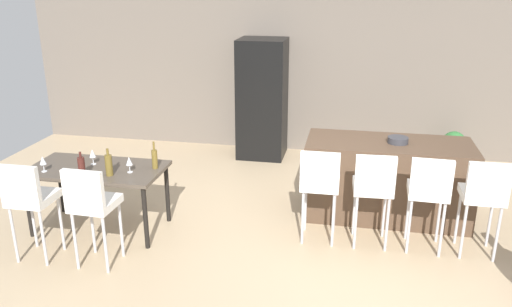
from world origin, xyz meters
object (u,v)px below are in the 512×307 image
object	(u,v)px
bar_chair_left	(320,181)
bar_chair_middle	(373,185)
wine_glass_right	(129,161)
fruit_bowl	(398,140)
wine_bottle_corner	(82,166)
refrigerator	(262,99)
dining_chair_near	(29,196)
wine_glass_middle	(92,154)
wine_glass_near	(43,161)
bar_chair_far	(484,193)
wine_bottle_far	(155,159)
dining_table	(97,173)
kitchen_island	(387,179)
dining_chair_far	(91,201)
bar_chair_right	(429,189)
wine_bottle_left	(109,165)
potted_plant	(453,147)

from	to	relation	value
bar_chair_left	bar_chair_middle	bearing A→B (deg)	0.01
wine_glass_right	fruit_bowl	bearing A→B (deg)	19.81
wine_bottle_corner	refrigerator	bearing A→B (deg)	66.37
wine_glass_right	refrigerator	size ratio (longest dim) A/B	0.09
dining_chair_near	wine_bottle_corner	bearing A→B (deg)	57.57
wine_glass_middle	wine_glass_right	bearing A→B (deg)	-16.83
bar_chair_left	fruit_bowl	world-z (taller)	bar_chair_left
wine_bottle_corner	wine_glass_near	bearing A→B (deg)	175.38
bar_chair_far	wine_bottle_far	bearing A→B (deg)	-178.62
dining_table	kitchen_island	bearing A→B (deg)	17.06
bar_chair_left	wine_glass_right	size ratio (longest dim) A/B	6.03
dining_table	bar_chair_left	bearing A→B (deg)	4.36
dining_table	dining_chair_far	distance (m)	0.81
dining_table	fruit_bowl	xyz separation A→B (m)	(3.25, 0.96, 0.28)
bar_chair_middle	dining_table	xyz separation A→B (m)	(-2.98, -0.19, -0.03)
dining_chair_far	fruit_bowl	distance (m)	3.39
bar_chair_right	wine_bottle_left	distance (m)	3.30
bar_chair_right	dining_table	bearing A→B (deg)	-176.99
wine_bottle_far	fruit_bowl	xyz separation A→B (m)	(2.61, 0.85, 0.10)
wine_glass_near	dining_chair_near	bearing A→B (deg)	-73.14
bar_chair_middle	wine_bottle_far	distance (m)	2.34
bar_chair_middle	bar_chair_right	distance (m)	0.55
wine_bottle_left	wine_bottle_corner	distance (m)	0.28
dining_chair_far	wine_glass_middle	size ratio (longest dim) A/B	6.03
bar_chair_left	bar_chair_middle	distance (m)	0.55
bar_chair_left	potted_plant	bearing A→B (deg)	55.82
wine_bottle_far	potted_plant	size ratio (longest dim) A/B	0.55
bar_chair_right	wine_glass_right	size ratio (longest dim) A/B	6.03
dining_chair_far	wine_bottle_left	xyz separation A→B (m)	(-0.08, 0.56, 0.16)
refrigerator	potted_plant	world-z (taller)	refrigerator
bar_chair_right	dining_table	size ratio (longest dim) A/B	0.71
bar_chair_left	dining_chair_near	distance (m)	2.92
bar_chair_left	dining_table	bearing A→B (deg)	-175.64
kitchen_island	potted_plant	distance (m)	2.14
kitchen_island	wine_glass_middle	bearing A→B (deg)	-164.85
bar_chair_left	refrigerator	world-z (taller)	refrigerator
bar_chair_left	wine_bottle_left	world-z (taller)	bar_chair_left
bar_chair_far	wine_glass_near	size ratio (longest dim) A/B	6.03
bar_chair_left	fruit_bowl	bearing A→B (deg)	43.36
bar_chair_left	wine_glass_middle	xyz separation A→B (m)	(-2.51, -0.09, 0.17)
refrigerator	wine_bottle_corner	bearing A→B (deg)	-113.63
wine_bottle_far	wine_glass_middle	distance (m)	0.72
dining_table	refrigerator	world-z (taller)	refrigerator
kitchen_island	bar_chair_middle	xyz separation A→B (m)	(-0.19, -0.79, 0.24)
bar_chair_left	bar_chair_far	xyz separation A→B (m)	(1.62, -0.00, 0.00)
dining_chair_far	refrigerator	size ratio (longest dim) A/B	0.57
wine_bottle_far	fruit_bowl	bearing A→B (deg)	18.15
dining_table	refrigerator	bearing A→B (deg)	64.85
wine_glass_near	potted_plant	xyz separation A→B (m)	(4.72, 3.04, -0.55)
bar_chair_left	dining_table	distance (m)	2.44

